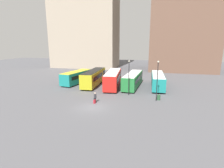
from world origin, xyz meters
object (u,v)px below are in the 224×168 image
lamp_post_1 (157,78)px  bus_1 (94,77)px  bus_4 (158,80)px  bus_0 (77,77)px  traveler (95,97)px  trash_bin (159,97)px  lamp_post_0 (129,75)px  bus_3 (133,79)px  bus_2 (113,78)px  suitcase (95,101)px

lamp_post_1 → bus_1: bearing=147.8°
bus_4 → bus_0: bearing=90.7°
bus_4 → traveler: (-9.41, -12.77, -0.60)m
trash_bin → lamp_post_0: bearing=161.9°
bus_3 → bus_0: bearing=92.3°
bus_4 → trash_bin: (0.15, -9.15, -1.11)m
traveler → lamp_post_0: 7.38m
bus_2 → trash_bin: bearing=-134.6°
bus_3 → trash_bin: bus_3 is taller
bus_1 → lamp_post_0: size_ratio=1.90×
traveler → trash_bin: 10.23m
bus_0 → traveler: bearing=-135.3°
bus_2 → bus_3: bearing=-84.2°
bus_0 → bus_2: bearing=-88.2°
suitcase → lamp_post_1: lamp_post_1 is taller
traveler → lamp_post_0: bearing=-18.4°
bus_4 → suitcase: size_ratio=13.06×
suitcase → bus_0: bearing=56.0°
bus_0 → bus_2: size_ratio=0.80×
bus_3 → trash_bin: bearing=-144.3°
bus_4 → suitcase: (-9.34, -13.28, -1.23)m
traveler → lamp_post_0: lamp_post_0 is taller
bus_3 → lamp_post_1: lamp_post_1 is taller
bus_4 → lamp_post_0: 9.22m
bus_0 → bus_3: bearing=-81.9°
traveler → lamp_post_0: size_ratio=0.26×
bus_2 → traveler: size_ratio=7.45×
lamp_post_0 → bus_2: bearing=127.0°
bus_3 → lamp_post_0: size_ratio=1.86×
bus_2 → suitcase: 11.42m
bus_1 → bus_2: (4.51, -0.69, 0.02)m
bus_2 → traveler: bus_2 is taller
suitcase → trash_bin: suitcase is taller
bus_0 → suitcase: 15.21m
bus_1 → bus_3: bus_1 is taller
traveler → suitcase: traveler is taller
bus_1 → trash_bin: 15.98m
bus_0 → bus_4: 18.05m
bus_2 → trash_bin: size_ratio=13.78×
bus_0 → bus_1: bus_1 is taller
bus_1 → bus_2: bearing=-102.2°
bus_3 → trash_bin: 9.72m
bus_2 → suitcase: bus_2 is taller
bus_0 → trash_bin: 20.01m
suitcase → lamp_post_0: size_ratio=0.14×
bus_0 → traveler: 14.71m
bus_4 → lamp_post_1: 9.99m
bus_0 → bus_3: size_ratio=0.83×
bus_0 → trash_bin: bearing=-105.7°
traveler → suitcase: 0.81m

